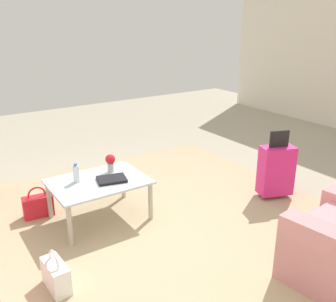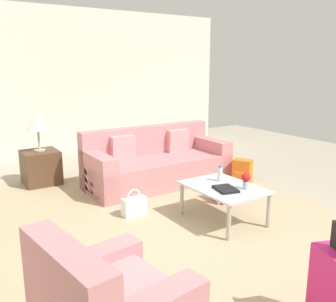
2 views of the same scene
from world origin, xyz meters
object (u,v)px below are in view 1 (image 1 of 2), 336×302
object	(u,v)px
flower_vase	(110,161)
handbag_red	(38,206)
coffee_table	(99,185)
water_bottle	(76,173)
coffee_table_book	(112,179)
handbag_white	(56,275)
suitcase_magenta	(276,170)

from	to	relation	value
flower_vase	handbag_red	world-z (taller)	flower_vase
coffee_table	flower_vase	size ratio (longest dim) A/B	4.89
water_bottle	coffee_table_book	xyz separation A→B (m)	(-0.32, 0.18, -0.08)
coffee_table	handbag_red	world-z (taller)	coffee_table
water_bottle	coffee_table_book	distance (m)	0.38
handbag_white	handbag_red	xyz separation A→B (m)	(-0.22, -1.28, 0.00)
suitcase_magenta	handbag_red	world-z (taller)	suitcase_magenta
handbag_white	coffee_table	bearing A→B (deg)	-131.94
coffee_table_book	handbag_red	size ratio (longest dim) A/B	0.83
suitcase_magenta	handbag_red	distance (m)	2.80
water_bottle	suitcase_magenta	bearing A→B (deg)	160.02
coffee_table_book	suitcase_magenta	world-z (taller)	suitcase_magenta
suitcase_magenta	handbag_white	size ratio (longest dim) A/B	2.37
coffee_table	water_bottle	xyz separation A→B (m)	(0.20, -0.10, 0.15)
coffee_table_book	flower_vase	distance (m)	0.27
coffee_table	flower_vase	xyz separation A→B (m)	(-0.22, -0.15, 0.18)
suitcase_magenta	handbag_red	size ratio (longest dim) A/B	2.37
coffee_table	handbag_white	bearing A→B (deg)	48.06
coffee_table	handbag_red	bearing A→B (deg)	-37.66
coffee_table	handbag_red	xyz separation A→B (m)	(0.55, -0.43, -0.27)
coffee_table	flower_vase	world-z (taller)	flower_vase
water_bottle	suitcase_magenta	size ratio (longest dim) A/B	0.24
water_bottle	handbag_red	xyz separation A→B (m)	(0.35, -0.33, -0.42)
coffee_table_book	handbag_white	world-z (taller)	coffee_table_book
handbag_white	handbag_red	size ratio (longest dim) A/B	1.00
coffee_table	handbag_white	size ratio (longest dim) A/B	2.80
coffee_table	handbag_red	distance (m)	0.75
coffee_table_book	suitcase_magenta	xyz separation A→B (m)	(-1.88, 0.62, -0.11)
water_bottle	handbag_red	size ratio (longest dim) A/B	0.57
water_bottle	flower_vase	bearing A→B (deg)	-173.21
water_bottle	handbag_white	size ratio (longest dim) A/B	0.57
coffee_table_book	flower_vase	world-z (taller)	flower_vase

